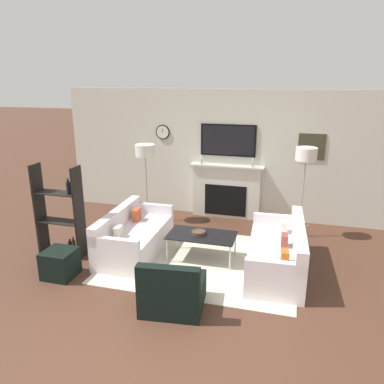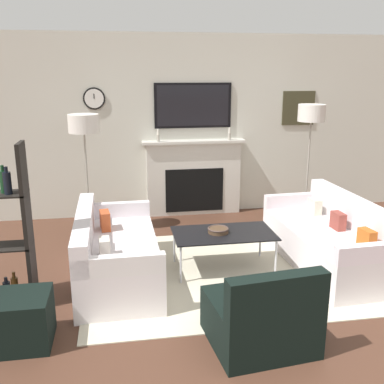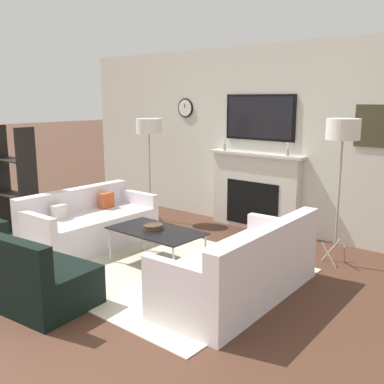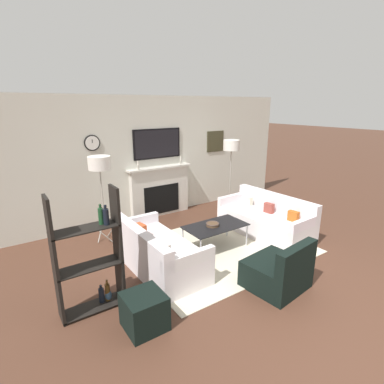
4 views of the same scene
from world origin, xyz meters
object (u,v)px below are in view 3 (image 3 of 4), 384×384
Objects in this scene: coffee_table at (156,232)px; floor_lamp_left at (149,128)px; couch_right at (242,270)px; shelf_unit at (15,188)px; decorative_bowl at (153,226)px; couch_left at (89,226)px; armchair at (44,284)px; floor_lamp_right at (343,132)px.

coffee_table is 0.68× the size of floor_lamp_left.
shelf_unit reaches higher than couch_right.
decorative_bowl is 0.15× the size of shelf_unit.
couch_left is at bearing 19.53° from shelf_unit.
armchair is at bearing -23.75° from shelf_unit.
decorative_bowl reaches higher than coffee_table.
armchair is (1.17, -1.40, -0.03)m from couch_left.
floor_lamp_right is at bearing 60.88° from armchair.
decorative_bowl is 0.14× the size of floor_lamp_right.
couch_right is 2.24× the size of armchair.
armchair is 3.55m from floor_lamp_right.
floor_lamp_left reaches higher than armchair.
couch_right is 1.98m from floor_lamp_right.
couch_right is 1.73× the size of coffee_table.
coffee_table is (1.20, 0.06, 0.14)m from couch_left.
floor_lamp_right is (3.11, -0.00, 0.08)m from floor_lamp_left.
floor_lamp_right is (1.57, 1.41, 1.15)m from coffee_table.
floor_lamp_right is 1.10× the size of shelf_unit.
floor_lamp_left is (-1.51, 2.88, 1.24)m from armchair.
shelf_unit is (-2.29, 1.01, 0.47)m from armchair.
armchair is 2.54m from shelf_unit.
couch_right is at bearing -27.89° from floor_lamp_left.
couch_left is 0.91× the size of couch_right.
floor_lamp_left is at bearing 136.44° from decorative_bowl.
floor_lamp_right is at bearing -0.00° from floor_lamp_left.
coffee_table is at bearing 88.86° from armchair.
decorative_bowl is 0.14× the size of floor_lamp_left.
couch_right is 1.23× the size of shelf_unit.
armchair is 3.68× the size of decorative_bowl.
couch_left is at bearing -77.13° from floor_lamp_left.
couch_right reaches higher than decorative_bowl.
couch_left is 1.12× the size of shelf_unit.
decorative_bowl is at bearing 91.22° from armchair.
couch_right is 1.12× the size of floor_lamp_right.
couch_left reaches higher than armchair.
coffee_table is at bearing 177.37° from couch_right.
floor_lamp_left is (-1.54, 1.41, 1.07)m from coffee_table.
couch_right is at bearing -2.93° from decorative_bowl.
floor_lamp_right reaches higher than floor_lamp_left.
floor_lamp_left is 3.11m from floor_lamp_right.
floor_lamp_right reaches higher than armchair.
armchair is at bearing -88.78° from decorative_bowl.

